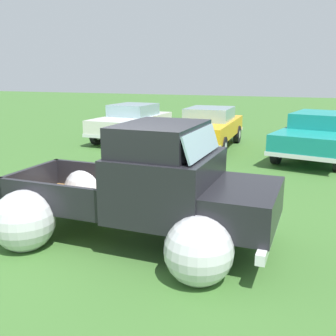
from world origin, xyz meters
name	(u,v)px	position (x,y,z in m)	size (l,w,h in m)	color
ground_plane	(130,238)	(0.00, 0.00, 0.00)	(80.00, 80.00, 0.00)	#3D6B2D
vintage_pickup_truck	(151,197)	(0.39, -0.01, 0.76)	(4.65, 2.81, 1.96)	black
show_car_0	(132,121)	(-4.11, 8.67, 0.78)	(1.94, 4.27, 1.43)	black
show_car_1	(209,126)	(-0.86, 8.20, 0.78)	(1.93, 4.45, 1.43)	black
show_car_2	(320,133)	(2.86, 7.74, 0.79)	(2.82, 4.97, 1.43)	black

